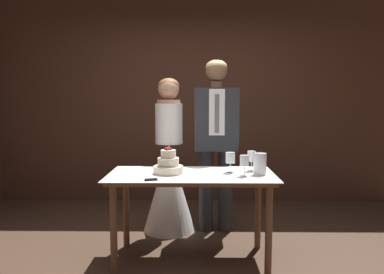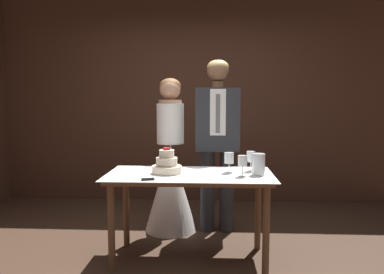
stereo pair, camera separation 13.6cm
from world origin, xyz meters
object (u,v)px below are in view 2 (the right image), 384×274
object	(u,v)px
cake_table	(190,185)
wine_glass_far	(243,162)
hurricane_candle	(258,165)
tiered_cake	(167,165)
cake_knife	(157,179)
wine_glass_middle	(251,158)
bride	(171,175)
groom	(218,135)
wine_glass_near	(229,159)

from	to	relation	value
cake_table	wine_glass_far	bearing A→B (deg)	-11.27
cake_table	hurricane_candle	size ratio (longest dim) A/B	7.79
tiered_cake	cake_knife	size ratio (longest dim) A/B	0.64
wine_glass_middle	bride	size ratio (longest dim) A/B	0.11
cake_table	cake_knife	xyz separation A→B (m)	(-0.24, -0.26, 0.10)
tiered_cake	groom	world-z (taller)	groom
hurricane_candle	groom	world-z (taller)	groom
hurricane_candle	wine_glass_near	bearing A→B (deg)	159.47
cake_table	hurricane_candle	world-z (taller)	hurricane_candle
cake_table	wine_glass_near	size ratio (longest dim) A/B	8.05
hurricane_candle	groom	xyz separation A→B (m)	(-0.33, 0.75, 0.18)
wine_glass_far	groom	world-z (taller)	groom
wine_glass_near	hurricane_candle	xyz separation A→B (m)	(0.24, -0.09, -0.03)
hurricane_candle	cake_knife	bearing A→B (deg)	-164.02
wine_glass_far	bride	world-z (taller)	bride
cake_table	bride	distance (m)	0.77
cake_table	groom	distance (m)	0.85
wine_glass_far	hurricane_candle	distance (m)	0.15
tiered_cake	groom	xyz separation A→B (m)	(0.44, 0.72, 0.19)
wine_glass_near	wine_glass_middle	distance (m)	0.21
bride	groom	bearing A→B (deg)	-0.06
cake_table	hurricane_candle	bearing A→B (deg)	-2.81
cake_table	cake_knife	bearing A→B (deg)	-132.61
wine_glass_near	wine_glass_far	xyz separation A→B (m)	(0.10, -0.15, 0.00)
wine_glass_middle	hurricane_candle	size ratio (longest dim) A/B	0.98
cake_table	tiered_cake	bearing A→B (deg)	178.32
cake_table	bride	size ratio (longest dim) A/B	0.88
wine_glass_near	groom	world-z (taller)	groom
cake_knife	tiered_cake	bearing A→B (deg)	62.88
cake_knife	wine_glass_near	world-z (taller)	wine_glass_near
wine_glass_near	hurricane_candle	distance (m)	0.26
cake_table	bride	bearing A→B (deg)	108.54
groom	wine_glass_middle	bearing A→B (deg)	-64.68
cake_table	tiered_cake	xyz separation A→B (m)	(-0.20, 0.01, 0.17)
bride	tiered_cake	bearing A→B (deg)	-86.18
wine_glass_near	groom	xyz separation A→B (m)	(-0.09, 0.67, 0.15)
hurricane_candle	bride	xyz separation A→B (m)	(-0.81, 0.75, -0.25)
wine_glass_far	wine_glass_near	bearing A→B (deg)	124.81
tiered_cake	bride	bearing A→B (deg)	93.82
wine_glass_far	bride	size ratio (longest dim) A/B	0.11
cake_table	bride	xyz separation A→B (m)	(-0.24, 0.73, -0.07)
tiered_cake	wine_glass_near	world-z (taller)	tiered_cake
hurricane_candle	cake_table	bearing A→B (deg)	177.19
hurricane_candle	groom	distance (m)	0.84
tiered_cake	bride	distance (m)	0.76
cake_knife	wine_glass_middle	world-z (taller)	wine_glass_middle
cake_table	wine_glass_far	xyz separation A→B (m)	(0.44, -0.09, 0.21)
wine_glass_far	hurricane_candle	size ratio (longest dim) A/B	0.95
cake_knife	hurricane_candle	size ratio (longest dim) A/B	2.19
bride	wine_glass_middle	bearing A→B (deg)	-37.72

